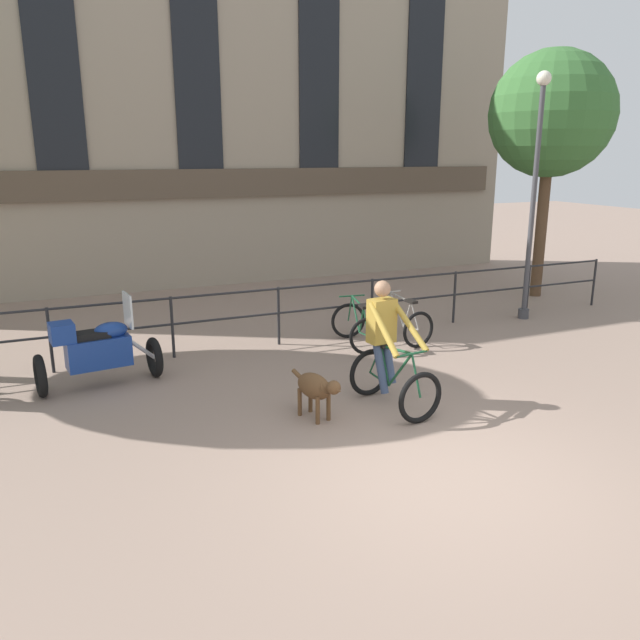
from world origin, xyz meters
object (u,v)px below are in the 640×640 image
Objects in this scene: street_lamp at (535,186)px; dog at (316,387)px; parked_bicycle_mid_left at (400,322)px; cyclist_with_bike at (388,351)px; parked_motorcycle at (97,350)px; parked_bicycle_near_lamp at (358,327)px.

dog is at bearing -153.56° from street_lamp.
dog is 0.79× the size of parked_bicycle_mid_left.
cyclist_with_bike is at bearing -15.00° from dog.
dog is (-1.07, -0.04, -0.33)m from cyclist_with_bike.
cyclist_with_bike is 0.94× the size of parked_motorcycle.
parked_bicycle_near_lamp and parked_bicycle_mid_left have the same top height.
parked_motorcycle is (-3.54, 2.29, -0.20)m from cyclist_with_bike.
parked_bicycle_near_lamp is (0.84, 2.56, -0.41)m from cyclist_with_bike.
parked_motorcycle is at bearing 11.18° from parked_bicycle_near_lamp.
street_lamp is (4.88, 2.92, 1.93)m from cyclist_with_bike.
dog is 3.39m from parked_motorcycle.
parked_bicycle_mid_left is 0.24× the size of street_lamp.
street_lamp reaches higher than parked_motorcycle.
parked_bicycle_mid_left is (5.24, 0.27, -0.20)m from parked_motorcycle.
street_lamp reaches higher than parked_bicycle_near_lamp.
parked_motorcycle is at bearing 139.77° from cyclist_with_bike.
parked_bicycle_near_lamp is at bearing -174.95° from street_lamp.
parked_bicycle_near_lamp is at bearing -94.05° from parked_motorcycle.
dog is 3.81m from parked_bicycle_mid_left.
parked_bicycle_mid_left is (1.71, 2.56, -0.41)m from cyclist_with_bike.
parked_bicycle_near_lamp is 4.68m from street_lamp.
cyclist_with_bike is at bearing -149.15° from street_lamp.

